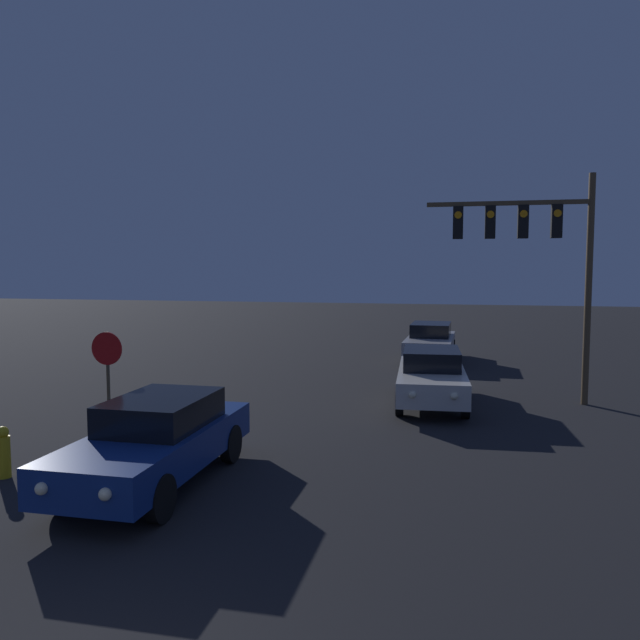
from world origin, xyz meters
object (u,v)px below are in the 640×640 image
Objects in this scene: stop_sign at (108,367)px; fire_hydrant at (3,452)px; traffic_signal_mast at (536,245)px; car_far at (430,341)px; car_mid at (431,376)px; car_near at (157,439)px.

stop_sign is 2.58× the size of fire_hydrant.
stop_sign is (-9.15, -6.37, -2.68)m from traffic_signal_mast.
car_far is 8.55m from traffic_signal_mast.
stop_sign reaches higher than car_mid.
traffic_signal_mast is (3.13, -7.12, 3.57)m from car_far.
car_far is 14.80m from stop_sign.
car_far reaches higher than fire_hydrant.
car_far is (-0.41, 7.98, 0.00)m from car_mid.
car_near is 8.60m from car_mid.
stop_sign is (-6.43, -5.52, 0.88)m from car_mid.
fire_hydrant is at bearing 43.67° from car_mid.
fire_hydrant is at bearing -107.95° from stop_sign.
stop_sign is at bearing -145.12° from traffic_signal_mast.
fire_hydrant is (-0.73, -2.24, -1.21)m from stop_sign.
car_mid is at bearing 40.64° from stop_sign.
car_mid is 10.56m from fire_hydrant.
traffic_signal_mast reaches higher than fire_hydrant.
stop_sign reaches higher than car_far.
stop_sign is at bearing -42.47° from car_near.
traffic_signal_mast is 13.67m from fire_hydrant.
car_near and car_far have the same top height.
stop_sign reaches higher than car_near.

